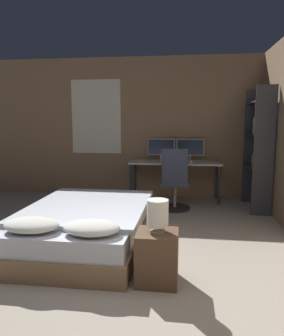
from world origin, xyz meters
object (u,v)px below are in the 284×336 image
(bedside_lamp, at_px, (158,213))
(computer_mouse, at_px, (191,162))
(nightstand, at_px, (157,257))
(desk, at_px, (175,166))
(keyboard, at_px, (175,163))
(monitor_left, at_px, (161,148))
(office_chair, at_px, (175,185))
(monitor_right, at_px, (190,148))
(bed, at_px, (86,226))
(bookshelf, at_px, (260,143))

(bedside_lamp, relative_size, computer_mouse, 4.35)
(nightstand, relative_size, bedside_lamp, 1.59)
(desk, distance_m, keyboard, 0.20)
(monitor_left, relative_size, office_chair, 0.49)
(monitor_right, bearing_deg, bed, -115.63)
(monitor_right, height_order, computer_mouse, monitor_right)
(monitor_right, bearing_deg, bookshelf, -30.56)
(bed, distance_m, office_chair, 2.00)
(office_chair, bearing_deg, monitor_left, 109.33)
(bookshelf, bearing_deg, office_chair, -171.48)
(bed, relative_size, bookshelf, 1.01)
(computer_mouse, relative_size, office_chair, 0.07)
(bookshelf, bearing_deg, nightstand, -117.83)
(monitor_left, relative_size, bookshelf, 0.25)
(nightstand, distance_m, bedside_lamp, 0.42)
(office_chair, xyz_separation_m, bookshelf, (1.37, 0.20, 0.71))
(bed, height_order, monitor_right, monitor_right)
(monitor_right, relative_size, computer_mouse, 7.37)
(keyboard, bearing_deg, monitor_right, 52.83)
(bedside_lamp, bearing_deg, office_chair, 88.57)
(nightstand, distance_m, bookshelf, 3.19)
(monitor_right, xyz_separation_m, computer_mouse, (0.01, -0.36, -0.22))
(monitor_left, xyz_separation_m, monitor_right, (0.55, 0.00, 0.00))
(monitor_right, height_order, keyboard, monitor_right)
(bed, xyz_separation_m, monitor_right, (1.24, 2.59, 0.73))
(bedside_lamp, bearing_deg, bed, 140.14)
(keyboard, height_order, computer_mouse, computer_mouse)
(bed, bearing_deg, monitor_left, 75.08)
(monitor_right, distance_m, office_chair, 1.05)
(nightstand, bearing_deg, computer_mouse, 83.88)
(computer_mouse, bearing_deg, office_chair, -117.42)
(desk, distance_m, office_chair, 0.72)
(nightstand, relative_size, desk, 0.29)
(bed, height_order, desk, desk)
(bed, xyz_separation_m, keyboard, (0.97, 2.23, 0.50))
(bookshelf, bearing_deg, computer_mouse, 165.05)
(monitor_right, xyz_separation_m, office_chair, (-0.25, -0.86, -0.55))
(monitor_left, height_order, computer_mouse, monitor_left)
(nightstand, distance_m, computer_mouse, 3.06)
(monitor_right, bearing_deg, computer_mouse, -88.36)
(bed, height_order, bedside_lamp, bedside_lamp)
(nightstand, distance_m, monitor_left, 3.46)
(computer_mouse, xyz_separation_m, bookshelf, (1.11, -0.30, 0.38))
(nightstand, xyz_separation_m, desk, (0.04, 3.18, 0.40))
(bedside_lamp, bearing_deg, computer_mouse, 83.88)
(bed, xyz_separation_m, office_chair, (0.99, 1.73, 0.18))
(keyboard, bearing_deg, desk, 90.00)
(bookshelf, bearing_deg, keyboard, 168.03)
(bed, distance_m, nightstand, 1.21)
(bedside_lamp, height_order, computer_mouse, bedside_lamp)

